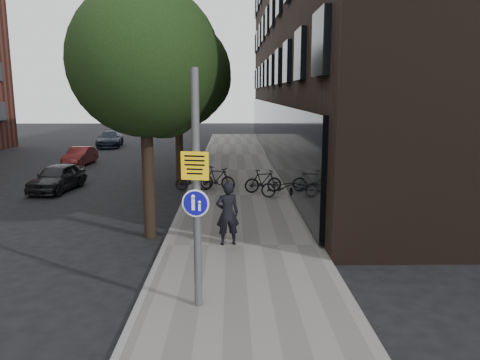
{
  "coord_description": "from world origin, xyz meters",
  "views": [
    {
      "loc": [
        -0.08,
        -9.42,
        4.38
      ],
      "look_at": [
        0.15,
        3.37,
        2.0
      ],
      "focal_mm": 35.0,
      "sensor_mm": 36.0,
      "label": 1
    }
  ],
  "objects_px": {
    "pedestrian": "(227,213)",
    "signpost": "(197,191)",
    "parked_bike_facade_near": "(283,187)",
    "parked_car_near": "(57,177)"
  },
  "relations": [
    {
      "from": "signpost",
      "to": "pedestrian",
      "type": "height_order",
      "value": "signpost"
    },
    {
      "from": "signpost",
      "to": "parked_car_near",
      "type": "height_order",
      "value": "signpost"
    },
    {
      "from": "parked_car_near",
      "to": "parked_bike_facade_near",
      "type": "bearing_deg",
      "value": -5.21
    },
    {
      "from": "signpost",
      "to": "parked_car_near",
      "type": "bearing_deg",
      "value": 132.98
    },
    {
      "from": "signpost",
      "to": "parked_bike_facade_near",
      "type": "distance_m",
      "value": 10.37
    },
    {
      "from": "pedestrian",
      "to": "signpost",
      "type": "bearing_deg",
      "value": 70.65
    },
    {
      "from": "signpost",
      "to": "parked_bike_facade_near",
      "type": "relative_size",
      "value": 2.65
    },
    {
      "from": "parked_bike_facade_near",
      "to": "signpost",
      "type": "bearing_deg",
      "value": -178.45
    },
    {
      "from": "signpost",
      "to": "pedestrian",
      "type": "distance_m",
      "value": 4.19
    },
    {
      "from": "parked_bike_facade_near",
      "to": "parked_car_near",
      "type": "bearing_deg",
      "value": 94.53
    }
  ]
}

